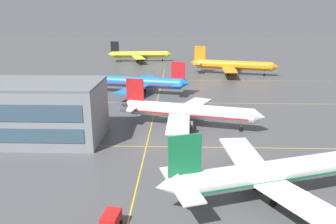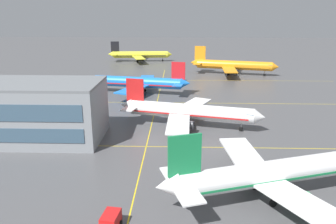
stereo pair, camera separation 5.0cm
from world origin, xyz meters
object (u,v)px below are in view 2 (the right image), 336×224
(airliner_third_row, at_px, (139,82))
(airliner_front_gate, at_px, (274,173))
(airliner_far_left_stand, at_px, (233,65))
(service_truck_red_van, at_px, (109,223))
(airliner_second_row, at_px, (188,111))
(airliner_far_right_stand, at_px, (140,55))

(airliner_third_row, bearing_deg, airliner_front_gate, -66.96)
(airliner_far_left_stand, height_order, service_truck_red_van, airliner_far_left_stand)
(airliner_second_row, bearing_deg, airliner_third_row, 115.37)
(airliner_front_gate, bearing_deg, service_truck_red_van, -157.80)
(airliner_front_gate, height_order, airliner_far_right_stand, airliner_front_gate)
(airliner_front_gate, bearing_deg, airliner_third_row, 113.04)
(airliner_third_row, xyz_separation_m, airliner_far_right_stand, (-7.32, 68.62, -0.08))
(airliner_front_gate, bearing_deg, airliner_second_row, 110.51)
(airliner_far_right_stand, distance_m, service_truck_red_van, 139.14)
(airliner_third_row, height_order, service_truck_red_van, airliner_third_row)
(service_truck_red_van, bearing_deg, airliner_third_row, 93.73)
(airliner_front_gate, xyz_separation_m, airliner_far_left_stand, (8.55, 95.16, 0.11))
(airliner_front_gate, relative_size, airliner_second_row, 1.03)
(airliner_second_row, height_order, service_truck_red_van, airliner_second_row)
(airliner_front_gate, distance_m, airliner_far_left_stand, 95.55)
(airliner_third_row, relative_size, airliner_far_right_stand, 1.02)
(airliner_second_row, relative_size, airliner_far_right_stand, 1.01)
(airliner_far_left_stand, xyz_separation_m, airliner_far_right_stand, (-41.91, 34.68, -0.33))
(airliner_far_left_stand, height_order, airliner_far_right_stand, airliner_far_left_stand)
(airliner_far_right_stand, bearing_deg, airliner_third_row, -83.91)
(airliner_far_left_stand, xyz_separation_m, service_truck_red_van, (-30.03, -103.93, -2.61))
(airliner_second_row, distance_m, airliner_far_left_stand, 68.18)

